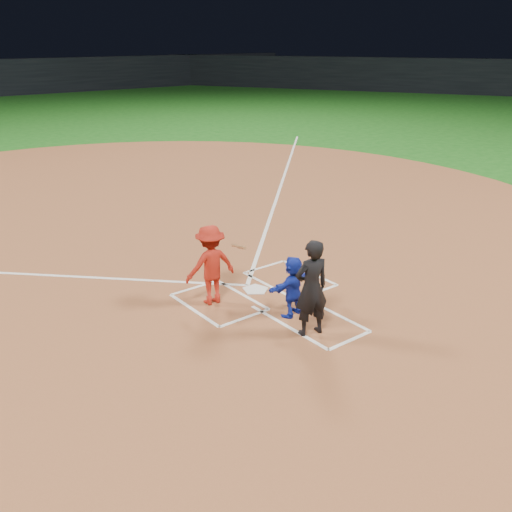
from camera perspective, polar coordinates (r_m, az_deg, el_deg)
ground at (r=12.45m, az=-0.04°, el=-3.46°), size 120.00×120.00×0.00m
home_plate_dirt at (r=17.26m, az=-12.40°, el=3.21°), size 28.00×28.00×0.01m
stadium_wall_right at (r=59.10m, az=18.91°, el=16.65°), size 31.04×52.56×3.20m
home_plate at (r=12.44m, az=-0.04°, el=-3.38°), size 0.60×0.60×0.02m
catcher at (r=11.15m, az=3.69°, el=-3.03°), size 1.19×0.59×1.23m
umpire at (r=10.35m, az=5.56°, el=-3.21°), size 0.75×0.58×1.84m
chalk_markings at (r=16.65m, az=-11.31°, el=2.66°), size 28.35×17.32×0.01m
batter_at_plate at (r=11.60m, az=-4.55°, el=-0.89°), size 1.34×0.93×1.67m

